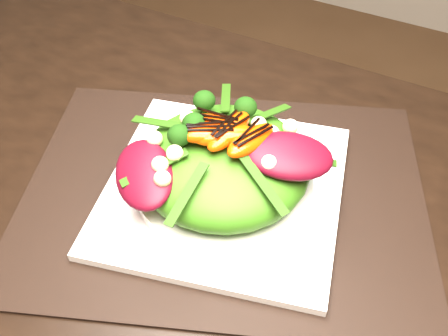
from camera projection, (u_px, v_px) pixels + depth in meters
The scene contains 10 objects.
dining_table at pixel (306, 329), 0.55m from camera, with size 1.60×0.90×0.75m, color black.
placemat at pixel (224, 193), 0.65m from camera, with size 0.49×0.37×0.00m, color black.
plate_base at pixel (224, 189), 0.64m from camera, with size 0.28×0.28×0.01m, color white.
salad_bowl at pixel (224, 181), 0.63m from camera, with size 0.22×0.22×0.02m, color white.
lettuce_mound at pixel (224, 163), 0.61m from camera, with size 0.20×0.20×0.07m, color #386D14.
radicchio_leaf at pixel (289, 156), 0.57m from camera, with size 0.10×0.06×0.02m, color #460713.
orange_segment at pixel (221, 119), 0.60m from camera, with size 0.07×0.03×0.02m, color #F63604.
broccoli_floret at pixel (202, 101), 0.62m from camera, with size 0.04×0.04×0.04m, color black.
macadamia_nut at pixel (236, 162), 0.56m from camera, with size 0.02×0.02×0.02m, color beige.
balsamic_drizzle at pixel (221, 112), 0.60m from camera, with size 0.05×0.00×0.00m, color black.
Camera 1 is at (0.05, -0.27, 1.24)m, focal length 42.00 mm.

